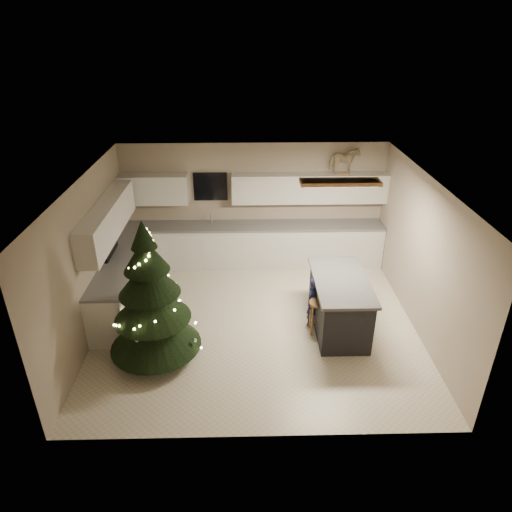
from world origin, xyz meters
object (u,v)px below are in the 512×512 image
bar_stool (318,309)px  rocking_horse (344,161)px  christmas_tree (152,305)px  toddler (315,303)px  island (339,304)px

bar_stool → rocking_horse: (0.78, 2.61, 1.82)m
christmas_tree → rocking_horse: rocking_horse is taller
toddler → rocking_horse: rocking_horse is taller
island → toddler: island is taller
bar_stool → toddler: (-0.04, 0.20, 0.01)m
christmas_tree → toddler: size_ratio=2.54×
christmas_tree → island: bearing=13.1°
christmas_tree → rocking_horse: (3.43, 3.18, 1.31)m
bar_stool → rocking_horse: 3.27m
bar_stool → toddler: 0.20m
island → toddler: size_ratio=1.84×
island → toddler: 0.41m
island → rocking_horse: (0.41, 2.48, 1.79)m
island → christmas_tree: (-3.01, -0.70, 0.48)m
christmas_tree → toddler: bearing=16.5°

